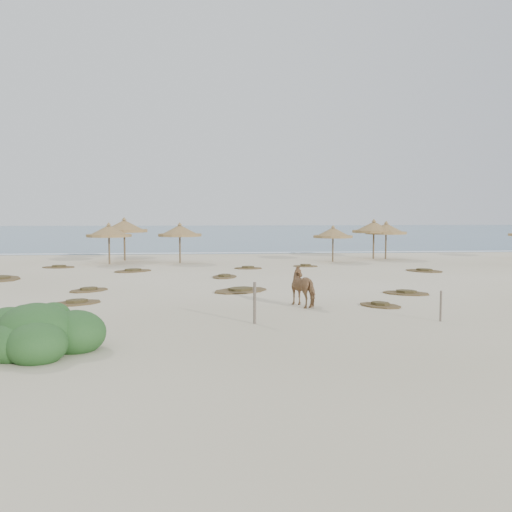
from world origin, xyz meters
name	(u,v)px	position (x,y,z in m)	size (l,w,h in m)	color
ground	(208,299)	(0.00, 0.00, 0.00)	(160.00, 160.00, 0.00)	beige
ocean	(205,233)	(0.00, 75.00, 0.00)	(200.00, 100.00, 0.01)	navy
foam_line	(206,253)	(0.00, 26.00, 0.00)	(70.00, 0.60, 0.01)	white
palapa_1	(109,232)	(-6.58, 16.24, 2.22)	(3.52, 3.52, 2.86)	brown
palapa_2	(124,227)	(-5.94, 19.15, 2.48)	(4.35, 4.35, 3.19)	brown
palapa_3	(180,231)	(-1.81, 16.81, 2.21)	(3.87, 3.87, 2.85)	brown
palapa_4	(333,233)	(9.04, 16.71, 2.05)	(3.16, 3.16, 2.64)	brown
palapa_5	(374,228)	(12.73, 19.07, 2.36)	(3.28, 3.28, 3.04)	brown
palapa_6	(386,229)	(13.59, 18.76, 2.25)	(3.16, 3.16, 2.90)	brown
horse	(305,287)	(3.67, -2.10, 0.73)	(0.79, 1.73, 1.46)	#996F45
fence_post_near	(255,303)	(1.47, -5.31, 0.67)	(0.10, 0.10, 1.34)	#6B5F50
fence_post_far	(441,306)	(7.55, -5.47, 0.50)	(0.07, 0.07, 1.01)	#6B5F50
bush	(38,334)	(-4.34, -8.59, 0.49)	(3.31, 2.91, 1.48)	#2E5826
scrub_1	(0,278)	(-10.92, 7.93, 0.05)	(3.06, 3.61, 0.16)	brown
scrub_2	(89,290)	(-5.34, 2.88, 0.05)	(2.18, 2.16, 0.16)	brown
scrub_3	(224,276)	(0.96, 7.72, 0.05)	(1.74, 2.25, 0.16)	brown
scrub_4	(406,293)	(8.63, 0.69, 0.05)	(2.40, 2.12, 0.16)	brown
scrub_5	(424,271)	(13.01, 9.69, 0.05)	(2.66, 2.68, 0.16)	brown
scrub_6	(59,267)	(-9.41, 14.06, 0.05)	(2.14, 1.46, 0.16)	brown
scrub_7	(248,268)	(2.62, 12.30, 0.05)	(1.85, 1.29, 0.16)	brown
scrub_9	(240,290)	(1.49, 2.17, 0.05)	(3.23, 3.00, 0.16)	brown
scrub_10	(306,266)	(6.46, 13.33, 0.05)	(1.82, 1.42, 0.16)	brown
scrub_11	(76,302)	(-5.09, -0.73, 0.05)	(2.35, 2.15, 0.16)	brown
scrub_12	(380,305)	(6.50, -2.40, 0.05)	(1.94, 2.00, 0.16)	brown
scrub_13	(133,271)	(-4.39, 11.24, 0.05)	(2.81, 2.60, 0.16)	brown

